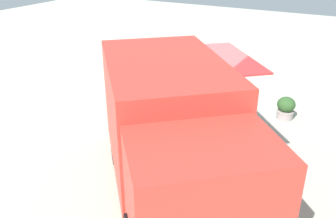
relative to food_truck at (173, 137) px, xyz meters
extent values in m
plane|color=#ACAE9B|center=(1.18, 0.44, -1.21)|extent=(40.00, 40.00, 0.00)
cube|color=red|center=(0.49, 0.43, 0.16)|extent=(4.06, 3.94, 2.27)
cube|color=red|center=(-1.38, -1.22, -0.03)|extent=(2.50, 2.55, 1.89)
cube|color=#19242F|center=(-1.93, -1.70, 0.30)|extent=(1.17, 1.32, 0.72)
cube|color=black|center=(1.21, -0.39, 0.30)|extent=(1.46, 1.29, 0.80)
cube|color=red|center=(1.40, -0.60, 1.26)|extent=(1.97, 1.84, 0.03)
cube|color=black|center=(-0.07, -0.06, -1.09)|extent=(4.70, 4.44, 0.24)
cylinder|color=black|center=(0.31, 1.58, -0.78)|extent=(0.80, 0.74, 0.87)
cylinder|color=black|center=(1.60, 0.12, -0.78)|extent=(0.80, 0.74, 0.87)
cylinder|color=gray|center=(4.36, -1.23, -1.09)|extent=(0.45, 0.45, 0.24)
torus|color=gray|center=(4.36, -1.23, -0.99)|extent=(0.48, 0.48, 0.04)
ellipsoid|color=#2C5125|center=(4.36, -1.23, -0.78)|extent=(0.50, 0.50, 0.42)
sphere|color=#F5D64B|center=(4.55, -1.20, -0.71)|extent=(0.07, 0.07, 0.07)
sphere|color=#F5D651|center=(4.34, -1.03, -0.73)|extent=(0.06, 0.06, 0.06)
sphere|color=#F1D656|center=(4.56, -1.19, -0.73)|extent=(0.08, 0.08, 0.08)
cube|color=#453624|center=(4.73, 4.50, -0.77)|extent=(1.28, 1.66, 0.06)
cube|color=#332232|center=(4.35, 3.92, -1.01)|extent=(0.33, 0.25, 0.41)
cube|color=#332232|center=(5.11, 5.07, -1.01)|extent=(0.33, 0.25, 0.41)
camera|label=1|loc=(-5.22, -2.79, 3.34)|focal=38.82mm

